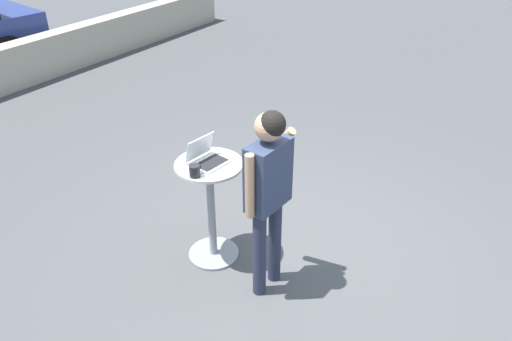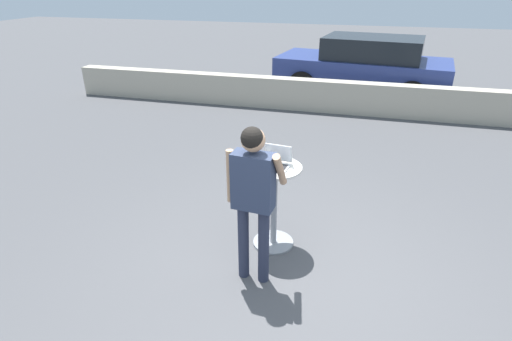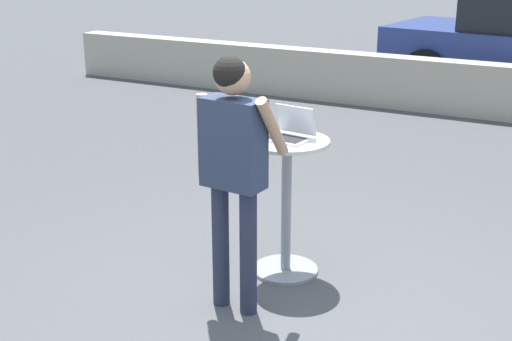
% 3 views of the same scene
% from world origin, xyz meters
% --- Properties ---
extents(ground_plane, '(50.00, 50.00, 0.00)m').
position_xyz_m(ground_plane, '(0.00, 0.00, 0.00)').
color(ground_plane, '#4C4C4F').
extents(cafe_table, '(0.58, 0.58, 0.99)m').
position_xyz_m(cafe_table, '(-0.30, 0.69, 0.57)').
color(cafe_table, gray).
rests_on(cafe_table, ground_plane).
extents(laptop, '(0.33, 0.30, 0.22)m').
position_xyz_m(laptop, '(-0.29, 0.71, 1.04)').
color(laptop, silver).
rests_on(laptop, cafe_table).
extents(coffee_mug, '(0.13, 0.09, 0.10)m').
position_xyz_m(coffee_mug, '(-0.52, 0.66, 1.04)').
color(coffee_mug, '#232328').
rests_on(coffee_mug, cafe_table).
extents(standing_person, '(0.54, 0.35, 1.65)m').
position_xyz_m(standing_person, '(-0.37, 0.06, 1.04)').
color(standing_person, '#282D42').
rests_on(standing_person, ground_plane).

